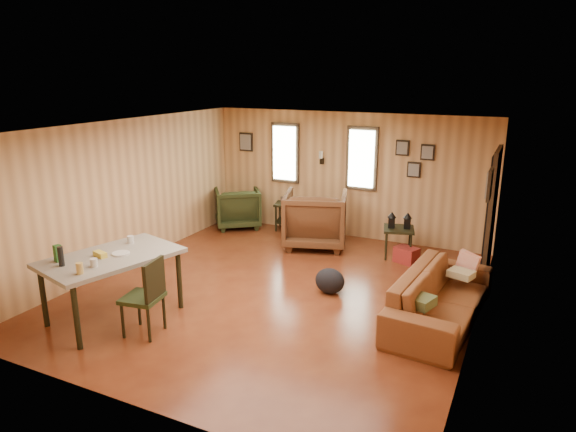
# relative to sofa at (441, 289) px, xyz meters

# --- Properties ---
(room) EXTENTS (5.54, 6.04, 2.44)m
(room) POSITION_rel_sofa_xyz_m (-2.16, 0.19, 0.76)
(room) COLOR brown
(room) RESTS_ON ground
(sofa) EXTENTS (0.85, 2.31, 0.88)m
(sofa) POSITION_rel_sofa_xyz_m (0.00, 0.00, 0.00)
(sofa) COLOR brown
(sofa) RESTS_ON ground
(recliner_brown) EXTENTS (1.36, 1.32, 1.13)m
(recliner_brown) POSITION_rel_sofa_xyz_m (-2.61, 2.05, 0.12)
(recliner_brown) COLOR #512E18
(recliner_brown) RESTS_ON ground
(recliner_green) EXTENTS (1.19, 1.18, 0.90)m
(recliner_green) POSITION_rel_sofa_xyz_m (-4.54, 2.49, 0.01)
(recliner_green) COLOR #293216
(recliner_green) RESTS_ON ground
(end_table) EXTENTS (0.64, 0.60, 0.68)m
(end_table) POSITION_rel_sofa_xyz_m (-3.51, 2.79, -0.06)
(end_table) COLOR black
(end_table) RESTS_ON ground
(side_table) EXTENTS (0.62, 0.62, 0.81)m
(side_table) POSITION_rel_sofa_xyz_m (-1.08, 2.12, 0.11)
(side_table) COLOR black
(side_table) RESTS_ON ground
(cooler) EXTENTS (0.45, 0.39, 0.27)m
(cooler) POSITION_rel_sofa_xyz_m (-0.88, 1.92, -0.31)
(cooler) COLOR maroon
(cooler) RESTS_ON ground
(backpack) EXTENTS (0.53, 0.47, 0.38)m
(backpack) POSITION_rel_sofa_xyz_m (-1.59, 0.19, -0.25)
(backpack) COLOR black
(backpack) RESTS_ON ground
(sofa_pillows) EXTENTS (0.81, 1.65, 0.34)m
(sofa_pillows) POSITION_rel_sofa_xyz_m (-0.00, 0.08, 0.06)
(sofa_pillows) COLOR #4A552F
(sofa_pillows) RESTS_ON sofa
(dining_table) EXTENTS (1.42, 1.88, 1.10)m
(dining_table) POSITION_rel_sofa_xyz_m (-3.87, -1.74, 0.34)
(dining_table) COLOR gray
(dining_table) RESTS_ON ground
(dining_chair) EXTENTS (0.51, 0.51, 0.97)m
(dining_chair) POSITION_rel_sofa_xyz_m (-3.15, -1.90, 0.10)
(dining_chair) COLOR #293216
(dining_chair) RESTS_ON ground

